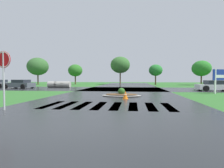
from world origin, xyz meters
name	(u,v)px	position (x,y,z in m)	size (l,w,h in m)	color
ground_plane	(85,132)	(0.00, 0.00, -0.05)	(120.00, 120.00, 0.10)	#2D6628
asphalt_roadway	(117,96)	(0.00, 10.00, 0.00)	(10.53, 80.00, 0.01)	#232628
asphalt_cross_road	(123,89)	(0.00, 19.12, 0.00)	(90.00, 9.48, 0.01)	#232628
crosswalk_stripes	(108,106)	(0.00, 4.46, 0.00)	(6.75, 2.90, 0.01)	white
stop_sign	(3,66)	(-4.53, 2.59, 2.01)	(0.76, 0.12, 2.70)	#B2B5BA
estate_billboard	(224,76)	(9.93, 13.27, 1.64)	(2.37, 0.95, 2.35)	white
median_island	(121,94)	(0.39, 9.59, 0.14)	(3.18, 1.80, 0.68)	#9E9B93
car_dark_suv	(20,84)	(-15.03, 19.01, 0.59)	(4.41, 2.53, 1.25)	#4C545B
car_white_sedan	(215,86)	(10.72, 17.01, 0.57)	(4.00, 2.18, 1.22)	silver
drainage_pipe_stack	(59,84)	(-10.26, 21.85, 0.48)	(3.60, 1.00, 0.96)	#9E9B93
traffic_cone	(125,95)	(0.80, 7.55, 0.28)	(0.37, 0.37, 0.58)	orange
background_treeline	(103,67)	(-5.37, 34.36, 3.92)	(40.07, 6.61, 6.32)	#4C3823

